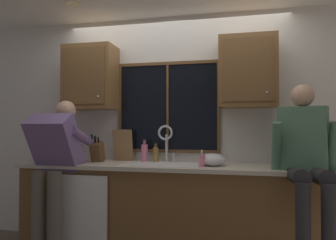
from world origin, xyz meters
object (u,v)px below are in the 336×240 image
object	(u,v)px
knife_block	(97,152)
bottle_green_glass	(144,152)
person_standing	(55,160)
soap_dispenser	(202,160)
bottle_tall_clear	(156,154)
cutting_board	(123,145)
person_sitting_on_counter	(305,150)
mixing_bowl	(212,160)

from	to	relation	value
knife_block	bottle_green_glass	xyz separation A→B (m)	(0.50, 0.12, -0.01)
person_standing	soap_dispenser	xyz separation A→B (m)	(1.44, 0.21, 0.01)
bottle_green_glass	soap_dispenser	bearing A→B (deg)	-23.63
knife_block	person_standing	bearing A→B (deg)	-126.89
knife_block	bottle_tall_clear	world-z (taller)	knife_block
cutting_board	bottle_tall_clear	distance (m)	0.40
cutting_board	bottle_green_glass	distance (m)	0.28
person_sitting_on_counter	bottle_green_glass	distance (m)	1.63
cutting_board	bottle_green_glass	size ratio (longest dim) A/B	1.45
bottle_tall_clear	person_standing	bearing A→B (deg)	-150.27
person_sitting_on_counter	mixing_bowl	size ratio (longest dim) A/B	4.87
mixing_bowl	soap_dispenser	bearing A→B (deg)	-132.77
knife_block	bottle_tall_clear	distance (m)	0.64
knife_block	cutting_board	distance (m)	0.30
soap_dispenser	mixing_bowl	bearing A→B (deg)	47.23
person_sitting_on_counter	mixing_bowl	bearing A→B (deg)	162.99
mixing_bowl	bottle_tall_clear	world-z (taller)	bottle_tall_clear
knife_block	soap_dispenser	distance (m)	1.18
soap_dispenser	bottle_green_glass	world-z (taller)	bottle_green_glass
person_standing	knife_block	bearing A→B (deg)	53.11
person_standing	knife_block	size ratio (longest dim) A/B	4.92
bottle_green_glass	bottle_tall_clear	xyz separation A→B (m)	(0.12, 0.02, -0.02)
cutting_board	soap_dispenser	world-z (taller)	cutting_board
mixing_bowl	bottle_green_glass	size ratio (longest dim) A/B	1.05
person_standing	cutting_board	bearing A→B (deg)	46.24
cutting_board	person_sitting_on_counter	bearing A→B (deg)	-14.79
cutting_board	bottle_green_glass	world-z (taller)	cutting_board
mixing_bowl	bottle_green_glass	xyz separation A→B (m)	(-0.75, 0.19, 0.04)
cutting_board	bottle_green_glass	xyz separation A→B (m)	(0.27, -0.04, -0.07)
person_standing	bottle_tall_clear	bearing A→B (deg)	29.73
knife_block	soap_dispenser	world-z (taller)	knife_block
person_sitting_on_counter	cutting_board	world-z (taller)	person_sitting_on_counter
bottle_tall_clear	cutting_board	bearing A→B (deg)	176.61
bottle_green_glass	bottle_tall_clear	distance (m)	0.12
bottle_green_glass	person_sitting_on_counter	bearing A→B (deg)	-15.76
person_standing	soap_dispenser	size ratio (longest dim) A/B	9.61
person_sitting_on_counter	bottle_tall_clear	xyz separation A→B (m)	(-1.44, 0.46, -0.10)
knife_block	bottle_tall_clear	bearing A→B (deg)	12.88
mixing_bowl	soap_dispenser	xyz separation A→B (m)	(-0.09, -0.10, 0.00)
person_sitting_on_counter	cutting_board	size ratio (longest dim) A/B	3.52
knife_block	mixing_bowl	xyz separation A→B (m)	(1.25, -0.07, -0.05)
person_sitting_on_counter	knife_block	bearing A→B (deg)	171.26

